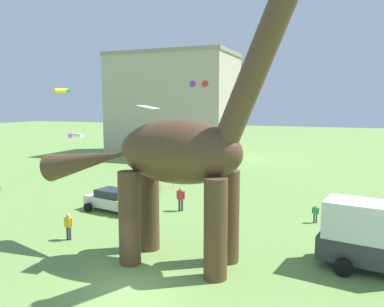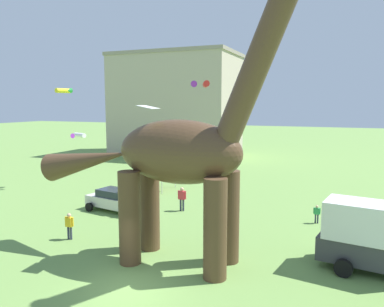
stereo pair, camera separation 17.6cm
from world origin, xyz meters
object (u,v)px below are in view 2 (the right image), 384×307
at_px(dinosaur_sculpture, 178,152).
at_px(person_photographer, 69,224).
at_px(festival_canopy_tent, 155,161).
at_px(kite_far_right, 148,107).
at_px(person_far_spectator, 182,197).
at_px(parked_box_truck, 383,238).
at_px(kite_near_high, 64,91).
at_px(person_watching_child, 317,212).
at_px(kite_high_right, 78,135).
at_px(kite_far_left, 203,84).
at_px(parked_sedan_left, 115,200).

bearing_deg(dinosaur_sculpture, person_photographer, -172.20).
relative_size(person_photographer, festival_canopy_tent, 0.48).
distance_m(person_photographer, kite_far_right, 8.64).
bearing_deg(person_far_spectator, parked_box_truck, 102.21).
bearing_deg(kite_near_high, dinosaur_sculpture, -35.25).
xyz_separation_m(parked_box_truck, person_far_spectator, (-12.42, 5.85, -0.61)).
relative_size(parked_box_truck, person_far_spectator, 3.42).
height_order(dinosaur_sculpture, kite_near_high, dinosaur_sculpture).
height_order(person_watching_child, person_far_spectator, person_far_spectator).
distance_m(dinosaur_sculpture, kite_high_right, 28.00).
bearing_deg(kite_far_left, kite_high_right, 152.62).
distance_m(kite_near_high, kite_far_right, 19.33).
relative_size(kite_near_high, kite_far_right, 1.38).
distance_m(kite_high_right, kite_near_high, 9.47).
height_order(person_photographer, kite_high_right, kite_high_right).
bearing_deg(dinosaur_sculpture, festival_canopy_tent, 133.56).
bearing_deg(kite_near_high, kite_far_left, -10.83).
height_order(person_far_spectator, kite_high_right, kite_high_right).
bearing_deg(dinosaur_sculpture, kite_far_right, -155.87).
bearing_deg(kite_near_high, parked_sedan_left, -31.35).
xyz_separation_m(person_far_spectator, kite_far_left, (1.34, 0.71, 7.93)).
bearing_deg(person_far_spectator, kite_high_right, -83.46).
distance_m(person_photographer, kite_high_right, 23.09).
height_order(dinosaur_sculpture, kite_far_right, dinosaur_sculpture).
bearing_deg(kite_far_left, festival_canopy_tent, 143.26).
bearing_deg(person_photographer, kite_far_left, 104.69).
relative_size(kite_far_left, kite_near_high, 1.00).
bearing_deg(kite_high_right, person_photographer, -52.51).
bearing_deg(festival_canopy_tent, kite_high_right, 158.17).
bearing_deg(festival_canopy_tent, kite_near_high, -166.00).
bearing_deg(person_photographer, person_far_spectator, 110.11).
bearing_deg(festival_canopy_tent, kite_far_right, -63.02).
bearing_deg(person_watching_child, kite_high_right, 134.73).
relative_size(parked_sedan_left, kite_far_left, 2.84).
bearing_deg(festival_canopy_tent, dinosaur_sculpture, -58.23).
relative_size(person_photographer, kite_far_left, 0.97).
distance_m(dinosaur_sculpture, person_far_spectator, 9.88).
distance_m(kite_high_right, kite_far_right, 27.39).
relative_size(person_photographer, person_far_spectator, 0.88).
distance_m(person_far_spectator, kite_far_right, 10.84).
relative_size(festival_canopy_tent, kite_near_high, 2.02).
bearing_deg(festival_canopy_tent, person_watching_child, -18.67).
xyz_separation_m(person_photographer, kite_high_right, (-13.92, 18.15, 3.17)).
xyz_separation_m(dinosaur_sculpture, kite_far_left, (-2.08, 8.90, 3.58)).
xyz_separation_m(dinosaur_sculpture, festival_canopy_tent, (-8.46, 13.66, -2.84)).
distance_m(person_photographer, kite_far_left, 12.62).
bearing_deg(kite_far_right, dinosaur_sculpture, 12.34).
xyz_separation_m(kite_near_high, kite_far_right, (15.14, -11.95, -1.33)).
height_order(kite_far_left, kite_near_high, kite_far_left).
height_order(parked_sedan_left, person_far_spectator, person_far_spectator).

